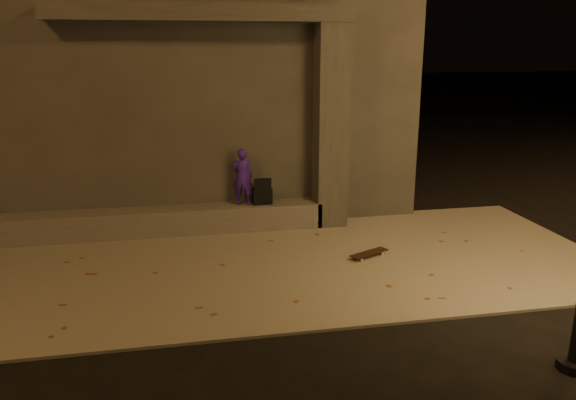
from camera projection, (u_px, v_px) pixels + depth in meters
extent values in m
plane|color=black|center=(273.00, 329.00, 6.69)|extent=(120.00, 120.00, 0.00)
cube|color=slate|center=(251.00, 265.00, 8.57)|extent=(11.00, 4.40, 0.04)
cube|color=#363431|center=(175.00, 77.00, 11.96)|extent=(9.00, 5.00, 5.20)
cube|color=#514E4A|center=(153.00, 221.00, 9.88)|extent=(6.00, 0.55, 0.45)
cube|color=#363431|center=(331.00, 127.00, 10.06)|extent=(0.55, 0.55, 3.60)
cube|color=#363431|center=(202.00, 13.00, 9.18)|extent=(5.00, 0.70, 0.28)
imported|color=#32158D|center=(242.00, 177.00, 9.98)|extent=(0.42, 0.32, 1.03)
cube|color=black|center=(262.00, 196.00, 10.15)|extent=(0.35, 0.23, 0.29)
cube|color=black|center=(262.00, 183.00, 10.08)|extent=(0.31, 0.05, 0.20)
cube|color=black|center=(369.00, 253.00, 8.83)|extent=(0.70, 0.46, 0.01)
cylinder|color=tan|center=(376.00, 251.00, 9.03)|extent=(0.06, 0.05, 0.05)
cylinder|color=tan|center=(382.00, 254.00, 8.92)|extent=(0.06, 0.05, 0.05)
cylinder|color=tan|center=(356.00, 257.00, 8.76)|extent=(0.06, 0.05, 0.05)
cylinder|color=tan|center=(362.00, 260.00, 8.66)|extent=(0.06, 0.05, 0.05)
cube|color=#99999E|center=(380.00, 251.00, 8.97)|extent=(0.10, 0.15, 0.01)
cube|color=#99999E|center=(359.00, 257.00, 8.70)|extent=(0.10, 0.15, 0.01)
cylinder|color=black|center=(574.00, 364.00, 5.85)|extent=(0.36, 0.36, 0.10)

